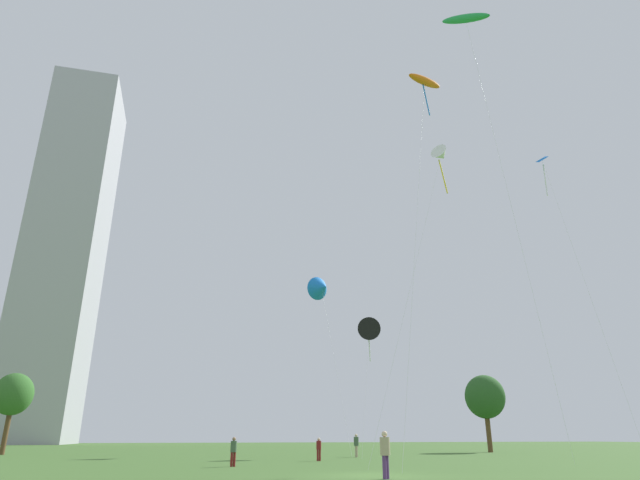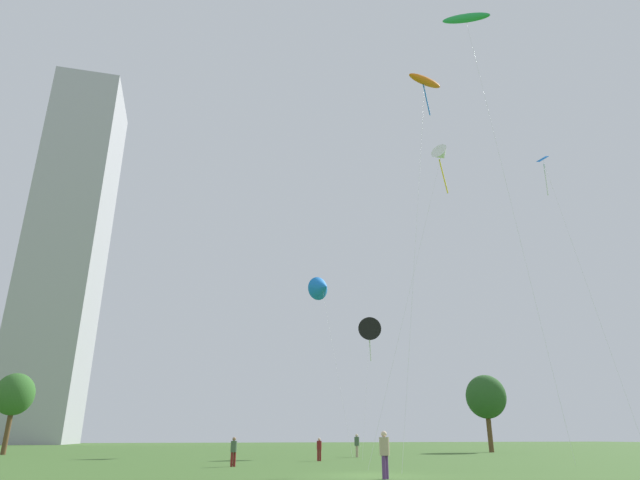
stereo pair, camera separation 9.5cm
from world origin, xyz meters
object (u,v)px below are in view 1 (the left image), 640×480
person_standing_1 (385,451)px  kite_flying_2 (544,168)px  kite_flying_5 (465,19)px  distant_highrise_0 (66,249)px  person_standing_0 (319,448)px  park_tree_0 (13,395)px  park_tree_2 (485,397)px  kite_flying_4 (322,288)px  person_standing_2 (356,444)px  kite_flying_3 (441,155)px  kite_flying_0 (425,82)px  person_standing_3 (233,449)px  kite_flying_1 (369,330)px

person_standing_1 → kite_flying_2: 33.51m
kite_flying_5 → distant_highrise_0: size_ratio=0.38×
person_standing_0 → kite_flying_5: bearing=-35.3°
kite_flying_2 → kite_flying_5: 14.44m
kite_flying_2 → park_tree_0: 54.52m
person_standing_0 → kite_flying_2: kite_flying_2 is taller
person_standing_0 → distant_highrise_0: distant_highrise_0 is taller
park_tree_2 → kite_flying_4: bearing=-179.9°
person_standing_2 → distant_highrise_0: size_ratio=0.02×
kite_flying_4 → park_tree_2: 22.36m
kite_flying_2 → kite_flying_4: (-14.32, 20.37, -6.63)m
person_standing_1 → kite_flying_3: size_ratio=0.08×
kite_flying_0 → park_tree_0: 48.92m
kite_flying_5 → park_tree_2: 40.08m
person_standing_0 → person_standing_1: size_ratio=0.84×
kite_flying_5 → park_tree_2: size_ratio=4.25×
person_standing_3 → park_tree_2: bearing=-148.5°
kite_flying_4 → park_tree_0: (-29.87, 5.81, -11.63)m
person_standing_3 → kite_flying_3: (15.75, 0.81, 22.22)m
park_tree_0 → kite_flying_2: bearing=-30.6°
kite_flying_0 → person_standing_0: bearing=146.1°
person_standing_2 → kite_flying_2: (14.13, -10.82, 22.68)m
person_standing_0 → kite_flying_3: kite_flying_3 is taller
kite_flying_0 → kite_flying_5: (2.01, -3.86, 3.80)m
distant_highrise_0 → person_standing_1: bearing=-71.2°
kite_flying_0 → park_tree_0: (-32.78, 26.87, -24.41)m
kite_flying_2 → person_standing_1: bearing=-149.9°
person_standing_3 → kite_flying_4: kite_flying_4 is taller
person_standing_0 → distant_highrise_0: size_ratio=0.02×
person_standing_1 → park_tree_2: 42.29m
kite_flying_1 → kite_flying_3: (1.52, -13.32, 11.95)m
park_tree_0 → person_standing_1: bearing=-59.3°
person_standing_1 → park_tree_0: park_tree_0 is taller
person_standing_3 → park_tree_2: park_tree_2 is taller
kite_flying_0 → kite_flying_4: (-2.91, 21.06, -12.78)m
kite_flying_1 → kite_flying_2: 21.56m
person_standing_0 → park_tree_2: 29.34m
person_standing_0 → kite_flying_5: size_ratio=0.04×
person_standing_1 → kite_flying_1: kite_flying_1 is taller
person_standing_0 → park_tree_0: (-24.96, 21.62, 4.59)m
person_standing_3 → kite_flying_3: kite_flying_3 is taller
kite_flying_4 → distant_highrise_0: bearing=116.3°
kite_flying_2 → kite_flying_5: (-9.41, -4.55, 9.96)m
person_standing_2 → park_tree_2: size_ratio=0.22×
kite_flying_5 → kite_flying_0: bearing=117.5°
kite_flying_0 → kite_flying_2: kite_flying_0 is taller
person_standing_0 → kite_flying_2: size_ratio=0.06×
person_standing_2 → kite_flying_4: size_ratio=0.10×
park_tree_0 → person_standing_2: bearing=-27.1°
person_standing_0 → kite_flying_5: (9.83, -9.11, 32.80)m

